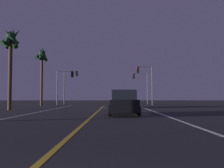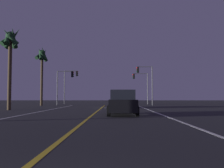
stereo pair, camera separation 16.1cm
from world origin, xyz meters
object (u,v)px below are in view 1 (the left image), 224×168
(traffic_light_far_right, at_px, (140,81))
(traffic_light_far_left, at_px, (71,80))
(car_ahead_far, at_px, (119,101))
(palm_tree_left_mid, at_px, (11,44))
(car_lead_same_lane, at_px, (124,103))
(traffic_light_near_right, at_px, (145,77))
(palm_tree_left_far, at_px, (42,59))
(traffic_light_near_left, at_px, (65,80))

(traffic_light_far_right, relative_size, traffic_light_far_left, 0.92)
(car_ahead_far, relative_size, palm_tree_left_mid, 0.54)
(palm_tree_left_mid, bearing_deg, car_ahead_far, 27.35)
(car_lead_same_lane, relative_size, traffic_light_near_right, 0.73)
(palm_tree_left_mid, bearing_deg, car_lead_same_lane, -32.77)
(traffic_light_near_right, relative_size, traffic_light_far_left, 1.01)
(palm_tree_left_mid, distance_m, palm_tree_left_far, 12.79)
(car_lead_same_lane, bearing_deg, traffic_light_far_right, -8.35)
(traffic_light_far_right, relative_size, palm_tree_left_far, 0.62)
(traffic_light_near_left, bearing_deg, palm_tree_left_mid, -100.11)
(traffic_light_near_left, relative_size, palm_tree_left_mid, 0.65)
(traffic_light_near_left, bearing_deg, car_ahead_far, -48.22)
(traffic_light_far_left, relative_size, palm_tree_left_mid, 0.73)
(car_ahead_far, relative_size, traffic_light_far_left, 0.74)
(traffic_light_far_left, bearing_deg, traffic_light_near_left, -88.76)
(traffic_light_near_right, relative_size, palm_tree_left_far, 0.68)
(traffic_light_far_right, relative_size, palm_tree_left_mid, 0.67)
(car_ahead_far, bearing_deg, palm_tree_left_mid, 117.35)
(traffic_light_near_left, bearing_deg, palm_tree_left_far, -154.34)
(traffic_light_near_left, height_order, traffic_light_far_left, traffic_light_far_left)
(palm_tree_left_mid, relative_size, palm_tree_left_far, 0.93)
(traffic_light_far_right, bearing_deg, palm_tree_left_mid, 53.82)
(car_ahead_far, height_order, car_lead_same_lane, same)
(traffic_light_far_right, height_order, palm_tree_left_mid, palm_tree_left_mid)
(car_ahead_far, height_order, traffic_light_near_left, traffic_light_near_left)
(traffic_light_far_left, bearing_deg, traffic_light_far_right, 0.00)
(traffic_light_near_right, bearing_deg, palm_tree_left_far, 5.71)
(traffic_light_far_right, bearing_deg, palm_tree_left_far, 24.95)
(car_lead_same_lane, bearing_deg, traffic_light_near_right, -10.89)
(traffic_light_near_right, distance_m, traffic_light_far_right, 5.51)
(traffic_light_near_left, height_order, palm_tree_left_far, palm_tree_left_far)
(car_ahead_far, height_order, palm_tree_left_far, palm_tree_left_far)
(car_ahead_far, height_order, traffic_light_far_left, traffic_light_far_left)
(car_ahead_far, distance_m, palm_tree_left_mid, 13.01)
(car_lead_same_lane, relative_size, traffic_light_far_left, 0.74)
(car_lead_same_lane, xyz_separation_m, palm_tree_left_mid, (-10.57, 6.80, 5.49))
(traffic_light_far_left, bearing_deg, palm_tree_left_far, -113.51)
(car_ahead_far, xyz_separation_m, car_lead_same_lane, (0.09, -12.22, 0.00))
(palm_tree_left_far, bearing_deg, car_lead_same_lane, -60.22)
(car_lead_same_lane, xyz_separation_m, palm_tree_left_far, (-11.20, 19.57, 5.99))
(palm_tree_left_far, bearing_deg, traffic_light_near_left, 25.66)
(traffic_light_far_right, distance_m, palm_tree_left_mid, 24.63)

